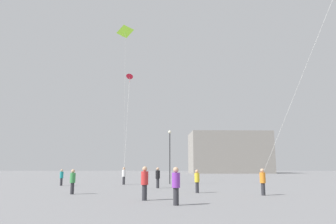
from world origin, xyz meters
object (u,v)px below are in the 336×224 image
at_px(person_in_white, 124,175).
at_px(person_in_red, 145,182).
at_px(person_in_teal, 62,177).
at_px(kite_crimson_diamond, 130,78).
at_px(person_in_purple, 176,184).
at_px(person_in_orange, 263,181).
at_px(person_in_yellow, 197,180).
at_px(person_in_black, 158,177).
at_px(kite_lime_delta, 125,35).
at_px(person_in_green, 73,180).
at_px(lamppost_east, 170,148).
at_px(building_left_hall, 229,153).

bearing_deg(person_in_white, person_in_red, 176.02).
xyz_separation_m(person_in_teal, kite_crimson_diamond, (5.32, 8.13, 12.43)).
height_order(person_in_purple, kite_crimson_diamond, kite_crimson_diamond).
relative_size(person_in_white, kite_crimson_diamond, 0.14).
bearing_deg(person_in_orange, person_in_yellow, 122.53).
bearing_deg(person_in_yellow, person_in_black, 3.14).
bearing_deg(person_in_teal, kite_lime_delta, -126.03).
height_order(person_in_black, kite_lime_delta, kite_lime_delta).
relative_size(person_in_white, kite_lime_delta, 0.12).
bearing_deg(person_in_red, person_in_green, 35.12).
height_order(person_in_white, person_in_orange, person_in_white).
bearing_deg(lamppost_east, person_in_white, -166.10).
distance_m(person_in_white, lamppost_east, 5.69).
relative_size(person_in_yellow, kite_crimson_diamond, 0.13).
bearing_deg(kite_lime_delta, lamppost_east, 39.20).
distance_m(person_in_teal, kite_lime_delta, 15.79).
relative_size(person_in_teal, person_in_green, 0.96).
distance_m(person_in_yellow, kite_lime_delta, 17.89).
bearing_deg(person_in_yellow, kite_lime_delta, 11.84).
bearing_deg(person_in_black, person_in_yellow, 146.97).
distance_m(person_in_purple, person_in_red, 2.79).
bearing_deg(person_in_purple, person_in_green, -0.31).
xyz_separation_m(person_in_purple, kite_crimson_diamond, (-5.87, 24.02, 12.31)).
distance_m(person_in_purple, kite_lime_delta, 21.72).
bearing_deg(person_in_black, person_in_white, -29.55).
height_order(person_in_teal, kite_lime_delta, kite_lime_delta).
bearing_deg(lamppost_east, person_in_yellow, -79.82).
height_order(person_in_teal, kite_crimson_diamond, kite_crimson_diamond).
height_order(person_in_teal, lamppost_east, lamppost_east).
xyz_separation_m(person_in_purple, person_in_red, (-1.72, 2.20, 0.02)).
bearing_deg(person_in_orange, person_in_white, 99.03).
relative_size(person_in_orange, kite_lime_delta, 0.11).
height_order(person_in_teal, building_left_hall, building_left_hall).
height_order(person_in_teal, person_in_green, person_in_green).
height_order(person_in_white, building_left_hall, building_left_hall).
distance_m(person_in_yellow, person_in_red, 6.13).
bearing_deg(kite_crimson_diamond, person_in_black, -69.46).
xyz_separation_m(person_in_green, person_in_black, (5.43, 6.34, 0.06)).
bearing_deg(person_in_white, person_in_orange, -155.48).
relative_size(person_in_black, person_in_purple, 0.98).
height_order(person_in_teal, person_in_orange, person_in_orange).
bearing_deg(person_in_red, person_in_black, -19.44).
height_order(person_in_green, kite_crimson_diamond, kite_crimson_diamond).
bearing_deg(lamppost_east, person_in_teal, -163.18).
bearing_deg(kite_crimson_diamond, person_in_green, -93.46).
distance_m(building_left_hall, lamppost_east, 63.81).
bearing_deg(person_in_green, person_in_black, 157.23).
bearing_deg(kite_lime_delta, person_in_orange, -42.40).
distance_m(person_in_white, building_left_hall, 66.52).
xyz_separation_m(person_in_black, person_in_yellow, (3.06, -5.02, -0.08)).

